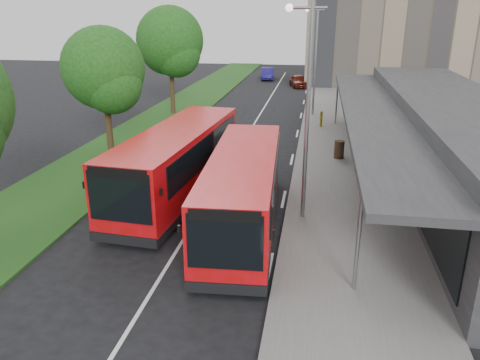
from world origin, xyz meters
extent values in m
plane|color=black|center=(0.00, 0.00, 0.00)|extent=(120.00, 120.00, 0.00)
cube|color=slate|center=(6.00, 20.00, 0.07)|extent=(5.00, 80.00, 0.15)
cube|color=#1F4B18|center=(-7.00, 20.00, 0.05)|extent=(5.00, 80.00, 0.10)
cube|color=silver|center=(0.00, 15.00, 0.01)|extent=(0.12, 70.00, 0.01)
cube|color=silver|center=(3.30, -2.00, 0.01)|extent=(0.12, 2.00, 0.01)
cube|color=silver|center=(3.30, 4.00, 0.01)|extent=(0.12, 2.00, 0.01)
cube|color=silver|center=(3.30, 10.00, 0.01)|extent=(0.12, 2.00, 0.01)
cube|color=silver|center=(3.30, 16.00, 0.01)|extent=(0.12, 2.00, 0.01)
cube|color=silver|center=(3.30, 22.00, 0.01)|extent=(0.12, 2.00, 0.01)
cube|color=silver|center=(3.30, 28.00, 0.01)|extent=(0.12, 2.00, 0.01)
cube|color=silver|center=(3.30, 34.00, 0.01)|extent=(0.12, 2.00, 0.01)
cube|color=silver|center=(3.30, 40.00, 0.01)|extent=(0.12, 2.00, 0.01)
cube|color=silver|center=(3.30, 46.00, 0.01)|extent=(0.12, 2.00, 0.01)
cube|color=gray|center=(14.00, 42.00, 9.00)|extent=(22.00, 12.00, 18.00)
cube|color=#29292B|center=(11.00, 8.00, 2.00)|extent=(5.00, 26.00, 4.00)
cube|color=black|center=(8.48, 8.00, 1.60)|extent=(0.06, 24.00, 2.20)
cube|color=#29292B|center=(7.20, 8.00, 3.30)|extent=(2.80, 26.00, 0.25)
cylinder|color=gray|center=(5.90, -3.00, 1.65)|extent=(0.12, 0.12, 3.30)
cylinder|color=gray|center=(5.90, 19.00, 1.65)|extent=(0.12, 0.12, 3.30)
cylinder|color=#362415|center=(-7.00, 9.00, 1.76)|extent=(0.36, 0.36, 3.52)
sphere|color=#144612|center=(-7.00, 9.00, 4.96)|extent=(4.48, 4.48, 4.48)
sphere|color=#144612|center=(-6.40, 8.60, 4.16)|extent=(3.20, 3.20, 3.20)
sphere|color=#144612|center=(-7.50, 9.50, 4.40)|extent=(3.52, 3.52, 3.52)
cylinder|color=#362415|center=(-7.00, 21.00, 2.04)|extent=(0.36, 0.36, 4.08)
sphere|color=#144612|center=(-7.00, 21.00, 5.75)|extent=(5.19, 5.19, 5.19)
sphere|color=#144612|center=(-6.40, 20.60, 4.82)|extent=(3.71, 3.71, 3.71)
sphere|color=#144612|center=(-7.50, 21.50, 5.10)|extent=(4.08, 4.08, 4.08)
cylinder|color=gray|center=(4.20, 2.00, 4.15)|extent=(0.16, 0.16, 8.00)
cylinder|color=gray|center=(4.00, 2.00, 7.95)|extent=(1.40, 0.10, 0.10)
sphere|color=silver|center=(3.40, 2.00, 7.95)|extent=(0.28, 0.28, 0.28)
cylinder|color=gray|center=(4.20, 22.00, 4.15)|extent=(0.16, 0.16, 8.00)
cylinder|color=gray|center=(4.00, 22.00, 7.95)|extent=(1.40, 0.10, 0.10)
sphere|color=silver|center=(3.40, 22.00, 7.95)|extent=(0.28, 0.28, 0.28)
cube|color=red|center=(1.96, 1.01, 1.59)|extent=(2.95, 10.08, 2.51)
cube|color=black|center=(1.96, 1.01, 0.36)|extent=(2.97, 10.10, 0.28)
cube|color=black|center=(2.25, -3.99, 1.85)|extent=(2.13, 0.17, 1.66)
cube|color=black|center=(1.67, 6.00, 1.99)|extent=(2.09, 0.17, 1.23)
cube|color=black|center=(0.74, 1.22, 2.04)|extent=(0.55, 8.52, 1.14)
cube|color=black|center=(3.14, 1.36, 2.04)|extent=(0.55, 8.52, 1.14)
cube|color=black|center=(2.25, -4.00, 0.38)|extent=(2.37, 0.22, 0.33)
cube|color=black|center=(2.25, -4.00, 2.66)|extent=(1.99, 0.16, 0.33)
cube|color=black|center=(0.91, -3.85, 2.09)|extent=(0.08, 0.08, 0.24)
cube|color=black|center=(3.56, -3.70, 2.09)|extent=(0.08, 0.08, 0.24)
cylinder|color=black|center=(1.15, -2.27, 0.43)|extent=(0.33, 0.87, 0.85)
cylinder|color=black|center=(3.14, -2.16, 0.43)|extent=(0.33, 0.87, 0.85)
cylinder|color=black|center=(0.78, 4.17, 0.43)|extent=(0.33, 0.87, 0.85)
cylinder|color=black|center=(2.76, 4.28, 0.43)|extent=(0.33, 0.87, 0.85)
cube|color=red|center=(-1.39, 3.68, 1.70)|extent=(3.38, 10.80, 2.68)
cube|color=black|center=(-1.39, 3.68, 0.38)|extent=(3.40, 10.82, 0.30)
cube|color=black|center=(-1.82, -1.64, 1.97)|extent=(2.27, 0.23, 1.77)
cube|color=black|center=(-0.96, 9.00, 2.13)|extent=(2.22, 0.23, 1.32)
cube|color=black|center=(-2.65, 4.09, 2.18)|extent=(0.78, 9.09, 1.21)
cube|color=black|center=(-0.08, 3.88, 2.18)|extent=(0.78, 9.09, 1.21)
cube|color=black|center=(-1.82, -1.65, 0.40)|extent=(2.53, 0.28, 0.35)
cube|color=black|center=(-1.82, -1.65, 2.83)|extent=(2.12, 0.21, 0.35)
cube|color=black|center=(-3.21, -1.30, 2.23)|extent=(0.09, 0.09, 0.25)
cube|color=black|center=(-0.39, -1.53, 2.23)|extent=(0.09, 0.09, 0.25)
cylinder|color=black|center=(-2.72, 0.34, 0.46)|extent=(0.38, 0.93, 0.91)
cylinder|color=black|center=(-0.61, 0.16, 0.46)|extent=(0.38, 0.93, 0.91)
cylinder|color=black|center=(-2.17, 7.20, 0.46)|extent=(0.38, 0.93, 0.91)
cylinder|color=black|center=(-0.05, 7.03, 0.46)|extent=(0.38, 0.93, 0.91)
cylinder|color=#3A2817|center=(5.87, 10.23, 0.64)|extent=(0.58, 0.58, 0.98)
cylinder|color=yellow|center=(4.86, 17.73, 0.69)|extent=(0.23, 0.23, 1.09)
imported|color=#59170C|center=(2.33, 37.16, 0.66)|extent=(2.42, 4.15, 1.33)
imported|color=navy|center=(-1.66, 42.65, 0.68)|extent=(1.73, 4.23, 1.36)
camera|label=1|loc=(4.55, -15.25, 7.82)|focal=35.00mm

